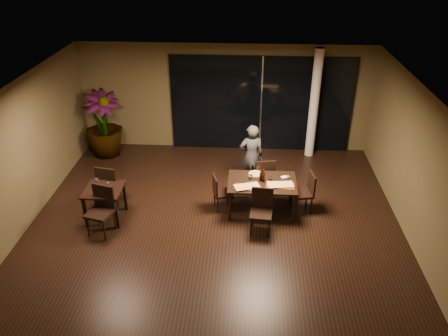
# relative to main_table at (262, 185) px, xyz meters

# --- Properties ---
(ground) EXTENTS (8.00, 8.00, 0.00)m
(ground) POSITION_rel_main_table_xyz_m (-1.00, -0.80, -0.68)
(ground) COLOR black
(ground) RESTS_ON ground
(wall_back) EXTENTS (8.00, 0.10, 3.00)m
(wall_back) POSITION_rel_main_table_xyz_m (-1.00, 3.25, 0.82)
(wall_back) COLOR brown
(wall_back) RESTS_ON ground
(wall_left) EXTENTS (0.10, 8.00, 3.00)m
(wall_left) POSITION_rel_main_table_xyz_m (-5.05, -0.80, 0.82)
(wall_left) COLOR brown
(wall_left) RESTS_ON ground
(wall_right) EXTENTS (0.10, 8.00, 3.00)m
(wall_right) POSITION_rel_main_table_xyz_m (3.05, -0.80, 0.82)
(wall_right) COLOR brown
(wall_right) RESTS_ON ground
(ceiling) EXTENTS (8.00, 8.00, 0.04)m
(ceiling) POSITION_rel_main_table_xyz_m (-1.00, -0.80, 2.34)
(ceiling) COLOR silver
(ceiling) RESTS_ON wall_back
(window_panel) EXTENTS (5.00, 0.06, 2.70)m
(window_panel) POSITION_rel_main_table_xyz_m (0.00, 3.16, 0.67)
(window_panel) COLOR black
(window_panel) RESTS_ON ground
(column) EXTENTS (0.24, 0.24, 3.00)m
(column) POSITION_rel_main_table_xyz_m (1.40, 2.85, 0.82)
(column) COLOR white
(column) RESTS_ON ground
(main_table) EXTENTS (1.50, 1.00, 0.75)m
(main_table) POSITION_rel_main_table_xyz_m (0.00, 0.00, 0.00)
(main_table) COLOR black
(main_table) RESTS_ON ground
(side_table) EXTENTS (0.80, 0.80, 0.75)m
(side_table) POSITION_rel_main_table_xyz_m (-3.40, -0.50, -0.05)
(side_table) COLOR black
(side_table) RESTS_ON ground
(chair_main_far) EXTENTS (0.53, 0.53, 0.98)m
(chair_main_far) POSITION_rel_main_table_xyz_m (0.07, 0.65, -0.13)
(chair_main_far) COLOR black
(chair_main_far) RESTS_ON ground
(chair_main_near) EXTENTS (0.49, 0.49, 0.97)m
(chair_main_near) POSITION_rel_main_table_xyz_m (-0.02, -0.72, -0.14)
(chair_main_near) COLOR black
(chair_main_near) RESTS_ON ground
(chair_main_left) EXTENTS (0.49, 0.49, 0.84)m
(chair_main_left) POSITION_rel_main_table_xyz_m (-0.94, 0.01, -0.21)
(chair_main_left) COLOR black
(chair_main_left) RESTS_ON ground
(chair_main_right) EXTENTS (0.51, 0.51, 0.93)m
(chair_main_right) POSITION_rel_main_table_xyz_m (0.99, 0.07, -0.16)
(chair_main_right) COLOR black
(chair_main_right) RESTS_ON ground
(chair_side_far) EXTENTS (0.55, 0.55, 1.03)m
(chair_side_far) POSITION_rel_main_table_xyz_m (-3.44, 0.01, -0.10)
(chair_side_far) COLOR black
(chair_side_far) RESTS_ON ground
(chair_side_near) EXTENTS (0.60, 0.60, 1.05)m
(chair_side_near) POSITION_rel_main_table_xyz_m (-3.32, -0.95, -0.09)
(chair_side_near) COLOR black
(chair_side_near) RESTS_ON ground
(diner) EXTENTS (0.60, 0.45, 1.62)m
(diner) POSITION_rel_main_table_xyz_m (-0.25, 1.09, 0.13)
(diner) COLOR #2B2D2F
(diner) RESTS_ON ground
(potted_plant) EXTENTS (1.41, 1.41, 1.83)m
(potted_plant) POSITION_rel_main_table_xyz_m (-4.31, 2.55, 0.24)
(potted_plant) COLOR #1F4F1A
(potted_plant) RESTS_ON ground
(pizza_board_left) EXTENTS (0.57, 0.34, 0.01)m
(pizza_board_left) POSITION_rel_main_table_xyz_m (-0.33, -0.27, 0.08)
(pizza_board_left) COLOR #452416
(pizza_board_left) RESTS_ON main_table
(pizza_board_right) EXTENTS (0.64, 0.36, 0.01)m
(pizza_board_right) POSITION_rel_main_table_xyz_m (0.39, -0.15, 0.08)
(pizza_board_right) COLOR #4D2919
(pizza_board_right) RESTS_ON main_table
(oblong_pizza_left) EXTENTS (0.57, 0.40, 0.02)m
(oblong_pizza_left) POSITION_rel_main_table_xyz_m (-0.33, -0.27, 0.10)
(oblong_pizza_left) COLOR #691709
(oblong_pizza_left) RESTS_ON pizza_board_left
(oblong_pizza_right) EXTENTS (0.57, 0.31, 0.02)m
(oblong_pizza_right) POSITION_rel_main_table_xyz_m (0.39, -0.15, 0.10)
(oblong_pizza_right) COLOR maroon
(oblong_pizza_right) RESTS_ON pizza_board_right
(round_pizza) EXTENTS (0.31, 0.31, 0.01)m
(round_pizza) POSITION_rel_main_table_xyz_m (-0.14, 0.32, 0.08)
(round_pizza) COLOR #A83912
(round_pizza) RESTS_ON main_table
(bottle_a) EXTENTS (0.06, 0.06, 0.26)m
(bottle_a) POSITION_rel_main_table_xyz_m (-0.04, 0.04, 0.21)
(bottle_a) COLOR black
(bottle_a) RESTS_ON main_table
(bottle_b) EXTENTS (0.07, 0.07, 0.31)m
(bottle_b) POSITION_rel_main_table_xyz_m (0.03, 0.00, 0.23)
(bottle_b) COLOR black
(bottle_b) RESTS_ON main_table
(bottle_c) EXTENTS (0.07, 0.07, 0.31)m
(bottle_c) POSITION_rel_main_table_xyz_m (0.01, 0.08, 0.23)
(bottle_c) COLOR black
(bottle_c) RESTS_ON main_table
(tumbler_left) EXTENTS (0.08, 0.08, 0.10)m
(tumbler_left) POSITION_rel_main_table_xyz_m (-0.26, 0.11, 0.12)
(tumbler_left) COLOR white
(tumbler_left) RESTS_ON main_table
(tumbler_right) EXTENTS (0.07, 0.07, 0.09)m
(tumbler_right) POSITION_rel_main_table_xyz_m (0.18, 0.10, 0.12)
(tumbler_right) COLOR white
(tumbler_right) RESTS_ON main_table
(napkin_near) EXTENTS (0.19, 0.12, 0.01)m
(napkin_near) POSITION_rel_main_table_xyz_m (0.59, -0.12, 0.08)
(napkin_near) COLOR white
(napkin_near) RESTS_ON main_table
(napkin_far) EXTENTS (0.20, 0.16, 0.01)m
(napkin_far) POSITION_rel_main_table_xyz_m (0.52, 0.23, 0.08)
(napkin_far) COLOR white
(napkin_far) RESTS_ON main_table
(wine_glass_a) EXTENTS (0.08, 0.08, 0.19)m
(wine_glass_a) POSITION_rel_main_table_xyz_m (-3.55, -0.40, 0.17)
(wine_glass_a) COLOR white
(wine_glass_a) RESTS_ON side_table
(wine_glass_b) EXTENTS (0.07, 0.07, 0.16)m
(wine_glass_b) POSITION_rel_main_table_xyz_m (-3.28, -0.51, 0.16)
(wine_glass_b) COLOR white
(wine_glass_b) RESTS_ON side_table
(side_napkin) EXTENTS (0.21, 0.17, 0.01)m
(side_napkin) POSITION_rel_main_table_xyz_m (-3.33, -0.66, 0.08)
(side_napkin) COLOR white
(side_napkin) RESTS_ON side_table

